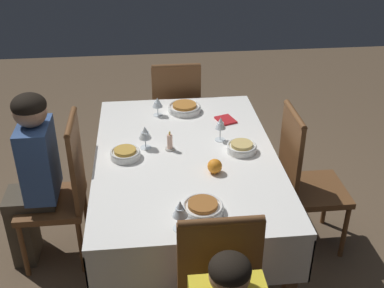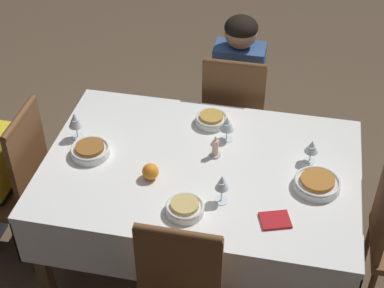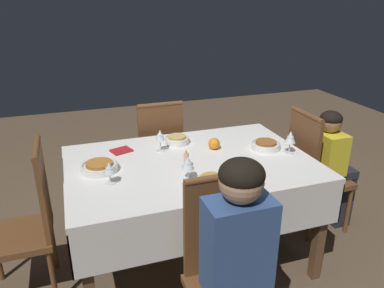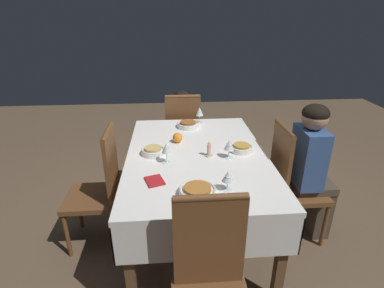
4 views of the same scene
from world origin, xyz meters
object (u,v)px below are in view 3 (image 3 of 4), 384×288
object	(u,v)px
wine_glass_east	(109,169)
bowl_south	(177,139)
bowl_west	(266,145)
napkin_red_folded	(121,151)
chair_north	(226,268)
wine_glass_south	(160,136)
person_adult_denim	(242,267)
person_child_yellow	(331,164)
bowl_east	(99,167)
dining_table	(190,173)
chair_west	(312,169)
chair_south	(159,152)
candle_centerpiece	(186,162)
bowl_north	(212,181)
chair_east	(29,219)
wine_glass_north	(188,163)
wine_glass_west	(290,138)
orange_fruit	(214,144)

from	to	relation	value
wine_glass_east	bowl_south	bearing A→B (deg)	-138.83
bowl_west	napkin_red_folded	distance (m)	1.00
chair_north	wine_glass_south	world-z (taller)	chair_north
wine_glass_east	napkin_red_folded	xyz separation A→B (m)	(-0.13, -0.44, -0.08)
person_adult_denim	bowl_west	distance (m)	1.14
person_child_yellow	bowl_east	bearing A→B (deg)	90.52
person_child_yellow	wine_glass_east	xyz separation A→B (m)	(1.70, 0.20, 0.32)
dining_table	chair_west	world-z (taller)	chair_west
chair_south	bowl_west	size ratio (longest dim) A/B	4.89
candle_centerpiece	napkin_red_folded	world-z (taller)	candle_centerpiece
bowl_north	bowl_south	world-z (taller)	same
chair_west	candle_centerpiece	distance (m)	1.11
chair_west	bowl_north	world-z (taller)	chair_west
bowl_north	wine_glass_south	bearing A→B (deg)	-75.39
wine_glass_east	wine_glass_south	bearing A→B (deg)	-136.67
chair_east	person_child_yellow	world-z (taller)	chair_east
person_child_yellow	wine_glass_north	xyz separation A→B (m)	(1.27, 0.29, 0.32)
chair_east	napkin_red_folded	size ratio (longest dim) A/B	6.15
chair_west	wine_glass_north	size ratio (longest dim) A/B	6.82
napkin_red_folded	bowl_west	bearing A→B (deg)	164.10
wine_glass_west	wine_glass_south	world-z (taller)	wine_glass_west
wine_glass_north	chair_west	bearing A→B (deg)	-165.06
person_child_yellow	chair_south	bearing A→B (deg)	60.33
bowl_east	napkin_red_folded	bearing A→B (deg)	-123.68
chair_east	wine_glass_east	xyz separation A→B (m)	(-0.48, 0.15, 0.33)
bowl_north	bowl_east	size ratio (longest dim) A/B	0.77
dining_table	bowl_east	bearing A→B (deg)	-4.62
chair_north	napkin_red_folded	bearing A→B (deg)	107.40
bowl_east	candle_centerpiece	size ratio (longest dim) A/B	1.82
chair_west	bowl_north	bearing A→B (deg)	112.44
chair_south	wine_glass_south	bearing A→B (deg)	78.16
dining_table	wine_glass_east	distance (m)	0.57
chair_north	person_adult_denim	distance (m)	0.20
person_child_yellow	wine_glass_north	world-z (taller)	person_child_yellow
wine_glass_south	chair_south	bearing A→B (deg)	-101.84
wine_glass_south	orange_fruit	bearing A→B (deg)	166.41
chair_east	bowl_west	bearing A→B (deg)	90.52
chair_east	person_adult_denim	distance (m)	1.32
dining_table	bowl_north	size ratio (longest dim) A/B	9.04
chair_south	bowl_west	distance (m)	0.97
chair_east	bowl_east	world-z (taller)	chair_east
wine_glass_east	chair_west	bearing A→B (deg)	-172.52
bowl_north	bowl_east	bearing A→B (deg)	-34.34
chair_north	wine_glass_east	world-z (taller)	chair_north
wine_glass_north	bowl_east	world-z (taller)	wine_glass_north
chair_north	chair_east	world-z (taller)	same
wine_glass_south	candle_centerpiece	world-z (taller)	wine_glass_south
chair_south	bowl_east	world-z (taller)	chair_south
chair_east	person_child_yellow	xyz separation A→B (m)	(-2.18, -0.05, 0.01)
wine_glass_east	chair_north	bearing A→B (deg)	127.06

